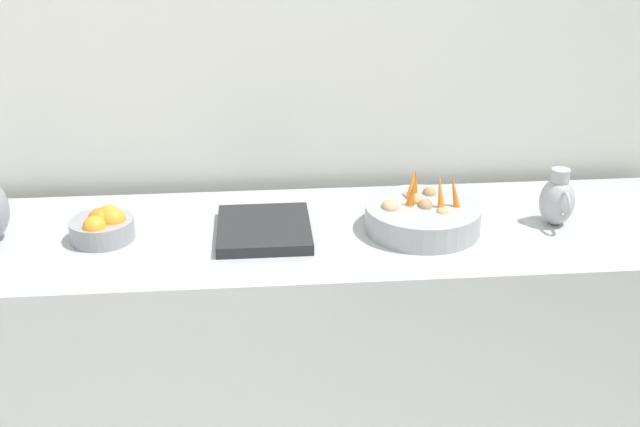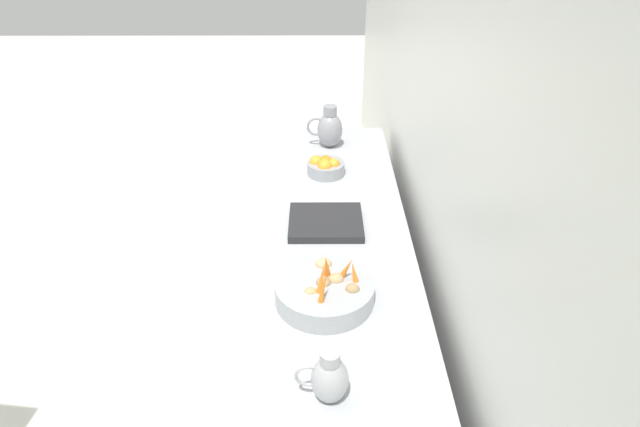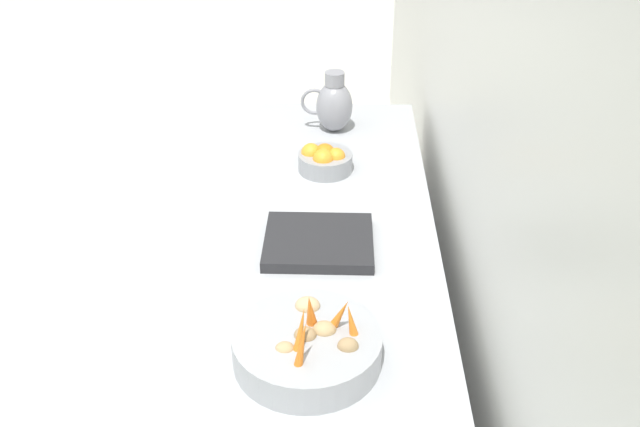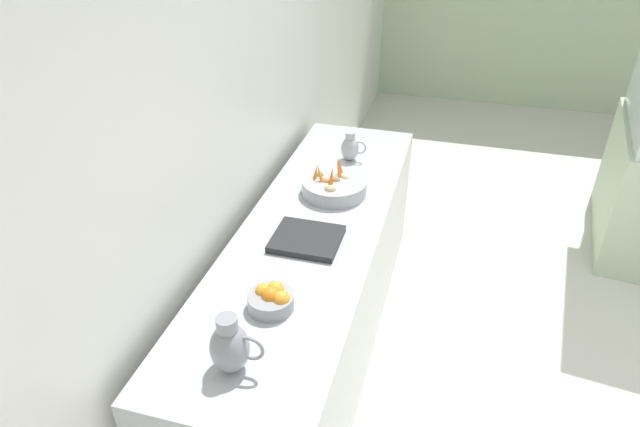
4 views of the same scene
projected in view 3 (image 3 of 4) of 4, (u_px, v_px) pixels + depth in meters
tile_wall_left at (565, 177)px, 1.37m from camera, size 0.10×8.12×3.00m
prep_counter at (322, 387)px, 2.37m from camera, size 0.73×2.66×0.88m
vegetable_colander at (308, 346)px, 1.82m from camera, size 0.38×0.38×0.21m
orange_bowl at (325, 159)px, 2.70m from camera, size 0.20×0.20×0.11m
metal_pitcher_tall at (334, 105)px, 2.97m from camera, size 0.21×0.15×0.25m
counter_sink_basin at (319, 242)px, 2.28m from camera, size 0.34×0.30×0.04m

